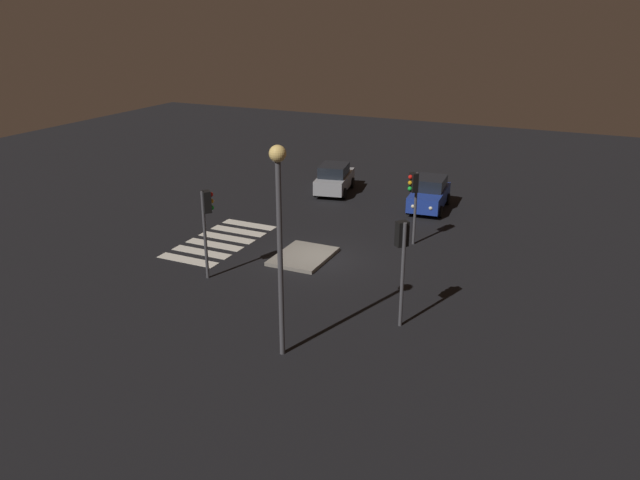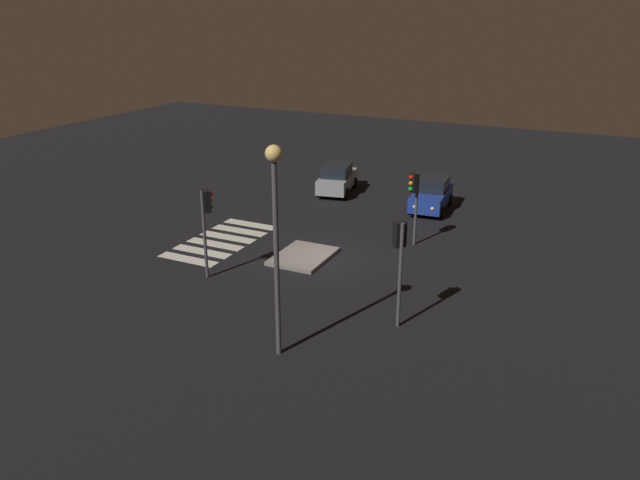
{
  "view_description": "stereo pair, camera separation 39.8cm",
  "coord_description": "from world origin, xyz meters",
  "px_view_note": "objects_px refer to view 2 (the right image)",
  "views": [
    {
      "loc": [
        25.18,
        11.84,
        11.53
      ],
      "look_at": [
        0.0,
        0.0,
        1.0
      ],
      "focal_mm": 34.61,
      "sensor_mm": 36.0,
      "label": 1
    },
    {
      "loc": [
        25.0,
        12.2,
        11.53
      ],
      "look_at": [
        0.0,
        0.0,
        1.0
      ],
      "focal_mm": 34.61,
      "sensor_mm": 36.0,
      "label": 2
    }
  ],
  "objects_px": {
    "car_silver": "(337,179)",
    "traffic_island": "(303,256)",
    "traffic_light_east": "(206,212)",
    "traffic_light_west": "(414,191)",
    "traffic_light_north": "(399,248)",
    "street_lamp": "(275,216)",
    "car_blue": "(432,194)"
  },
  "relations": [
    {
      "from": "traffic_light_west",
      "to": "street_lamp",
      "type": "distance_m",
      "value": 12.55
    },
    {
      "from": "traffic_light_north",
      "to": "car_silver",
      "type": "bearing_deg",
      "value": -18.26
    },
    {
      "from": "car_silver",
      "to": "street_lamp",
      "type": "relative_size",
      "value": 0.62
    },
    {
      "from": "car_blue",
      "to": "street_lamp",
      "type": "height_order",
      "value": "street_lamp"
    },
    {
      "from": "car_blue",
      "to": "traffic_light_west",
      "type": "bearing_deg",
      "value": 2.7
    },
    {
      "from": "car_blue",
      "to": "traffic_light_west",
      "type": "relative_size",
      "value": 1.19
    },
    {
      "from": "traffic_island",
      "to": "car_blue",
      "type": "xyz_separation_m",
      "value": [
        -10.34,
        3.37,
        0.85
      ]
    },
    {
      "from": "traffic_light_north",
      "to": "traffic_light_west",
      "type": "distance_m",
      "value": 8.75
    },
    {
      "from": "traffic_light_north",
      "to": "street_lamp",
      "type": "distance_m",
      "value": 5.26
    },
    {
      "from": "car_blue",
      "to": "car_silver",
      "type": "height_order",
      "value": "car_blue"
    },
    {
      "from": "traffic_island",
      "to": "street_lamp",
      "type": "distance_m",
      "value": 10.23
    },
    {
      "from": "traffic_island",
      "to": "traffic_light_west",
      "type": "xyz_separation_m",
      "value": [
        -4.06,
        4.21,
        2.79
      ]
    },
    {
      "from": "traffic_island",
      "to": "traffic_light_north",
      "type": "xyz_separation_m",
      "value": [
        4.43,
        6.34,
        3.09
      ]
    },
    {
      "from": "traffic_light_north",
      "to": "car_blue",
      "type": "bearing_deg",
      "value": -38.59
    },
    {
      "from": "traffic_light_east",
      "to": "traffic_light_west",
      "type": "bearing_deg",
      "value": -0.12
    },
    {
      "from": "traffic_light_north",
      "to": "traffic_light_west",
      "type": "bearing_deg",
      "value": -35.84
    },
    {
      "from": "traffic_light_west",
      "to": "traffic_light_east",
      "type": "distance_m",
      "value": 10.54
    },
    {
      "from": "traffic_light_west",
      "to": "traffic_light_north",
      "type": "bearing_deg",
      "value": 55.79
    },
    {
      "from": "traffic_light_north",
      "to": "street_lamp",
      "type": "bearing_deg",
      "value": 91.83
    },
    {
      "from": "traffic_light_north",
      "to": "traffic_light_west",
      "type": "xyz_separation_m",
      "value": [
        -8.48,
        -2.13,
        -0.3
      ]
    },
    {
      "from": "car_silver",
      "to": "traffic_light_east",
      "type": "bearing_deg",
      "value": 170.47
    },
    {
      "from": "car_silver",
      "to": "traffic_light_east",
      "type": "distance_m",
      "value": 15.15
    },
    {
      "from": "car_blue",
      "to": "traffic_light_west",
      "type": "distance_m",
      "value": 6.63
    },
    {
      "from": "car_blue",
      "to": "traffic_light_north",
      "type": "height_order",
      "value": "traffic_light_north"
    },
    {
      "from": "traffic_light_west",
      "to": "traffic_light_east",
      "type": "bearing_deg",
      "value": 0.13
    },
    {
      "from": "traffic_light_west",
      "to": "car_silver",
      "type": "bearing_deg",
      "value": -91.8
    },
    {
      "from": "car_blue",
      "to": "traffic_light_north",
      "type": "bearing_deg",
      "value": 6.5
    },
    {
      "from": "traffic_island",
      "to": "street_lamp",
      "type": "relative_size",
      "value": 0.45
    },
    {
      "from": "car_silver",
      "to": "traffic_island",
      "type": "bearing_deg",
      "value": -175.05
    },
    {
      "from": "traffic_light_west",
      "to": "street_lamp",
      "type": "bearing_deg",
      "value": 37.55
    },
    {
      "from": "traffic_light_east",
      "to": "street_lamp",
      "type": "distance_m",
      "value": 7.81
    },
    {
      "from": "traffic_island",
      "to": "traffic_light_east",
      "type": "distance_m",
      "value": 5.61
    }
  ]
}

